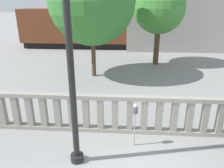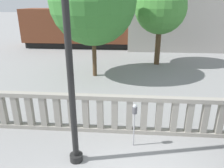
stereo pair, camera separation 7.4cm
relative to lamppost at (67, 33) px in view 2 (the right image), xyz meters
The scene contains 6 objects.
balustrade 3.66m from the lamppost, 41.93° to the left, with size 12.09×0.24×1.34m.
lamppost is the anchor object (origin of this frame).
parking_meter 3.01m from the lamppost, 26.80° to the left, with size 0.15×0.15×1.42m.
train_near 16.02m from the lamppost, 87.27° to the left, with size 18.13×2.98×4.10m.
tree_left 7.43m from the lamppost, 94.75° to the left, with size 4.66×4.66×6.48m.
tree_right 10.77m from the lamppost, 71.96° to the left, with size 3.34×3.34×5.42m.
Camera 2 is at (-0.30, -3.78, 4.21)m, focal length 35.00 mm.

